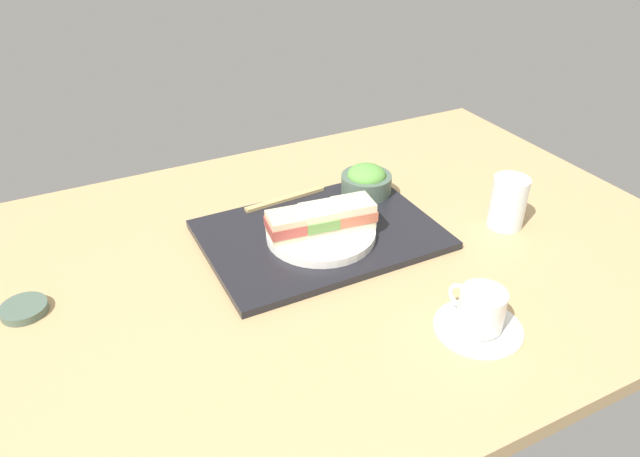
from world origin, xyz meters
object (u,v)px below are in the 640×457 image
(sandwich_far, at_px, (288,225))
(small_sauce_dish, at_px, (24,309))
(drinking_glass, at_px, (508,202))
(sandwich_near, at_px, (353,213))
(sandwich_middle, at_px, (321,219))
(salad_bowl, at_px, (366,181))
(coffee_cup, at_px, (480,313))
(chopsticks_pair, at_px, (285,199))
(sandwich_plate, at_px, (321,233))

(sandwich_far, height_order, small_sauce_dish, sandwich_far)
(drinking_glass, bearing_deg, small_sauce_dish, -9.42)
(sandwich_near, xyz_separation_m, sandwich_middle, (0.07, -0.01, -0.00))
(salad_bowl, height_order, coffee_cup, salad_bowl)
(sandwich_near, relative_size, coffee_cup, 0.60)
(sandwich_near, height_order, salad_bowl, sandwich_near)
(sandwich_far, xyz_separation_m, coffee_cup, (-0.18, 0.35, -0.02))
(sandwich_middle, bearing_deg, chopsticks_pair, -89.06)
(small_sauce_dish, bearing_deg, salad_bowl, -173.95)
(sandwich_plate, bearing_deg, sandwich_middle, 63.43)
(salad_bowl, xyz_separation_m, chopsticks_pair, (0.17, -0.05, -0.03))
(sandwich_near, distance_m, sandwich_middle, 0.07)
(sandwich_plate, height_order, sandwich_far, sandwich_far)
(chopsticks_pair, bearing_deg, drinking_glass, 143.50)
(sandwich_plate, bearing_deg, sandwich_far, -9.14)
(drinking_glass, xyz_separation_m, small_sauce_dish, (0.92, -0.15, -0.05))
(sandwich_far, height_order, chopsticks_pair, sandwich_far)
(small_sauce_dish, bearing_deg, sandwich_near, 175.23)
(sandwich_middle, bearing_deg, small_sauce_dish, -4.23)
(sandwich_middle, height_order, drinking_glass, drinking_glass)
(sandwich_far, bearing_deg, sandwich_near, 170.86)
(sandwich_far, xyz_separation_m, salad_bowl, (-0.24, -0.11, -0.01))
(sandwich_plate, bearing_deg, coffee_cup, 108.73)
(sandwich_plate, xyz_separation_m, salad_bowl, (-0.17, -0.12, 0.02))
(sandwich_middle, xyz_separation_m, coffee_cup, (-0.11, 0.34, -0.03))
(salad_bowl, relative_size, small_sauce_dish, 1.44)
(sandwich_plate, relative_size, sandwich_near, 2.51)
(sandwich_plate, height_order, sandwich_near, sandwich_near)
(drinking_glass, bearing_deg, coffee_cup, 41.24)
(sandwich_plate, distance_m, chopsticks_pair, 0.17)
(sandwich_middle, bearing_deg, coffee_cup, 108.73)
(chopsticks_pair, xyz_separation_m, small_sauce_dish, (0.54, 0.13, -0.01))
(sandwich_middle, height_order, chopsticks_pair, sandwich_middle)
(sandwich_plate, distance_m, salad_bowl, 0.21)
(sandwich_far, relative_size, coffee_cup, 0.59)
(salad_bowl, distance_m, chopsticks_pair, 0.18)
(sandwich_far, xyz_separation_m, small_sauce_dish, (0.48, -0.03, -0.05))
(sandwich_middle, xyz_separation_m, sandwich_far, (0.07, -0.01, -0.00))
(coffee_cup, bearing_deg, sandwich_plate, -71.27)
(small_sauce_dish, bearing_deg, drinking_glass, 170.58)
(sandwich_plate, height_order, drinking_glass, drinking_glass)
(sandwich_near, distance_m, chopsticks_pair, 0.19)
(small_sauce_dish, bearing_deg, sandwich_plate, 175.77)
(salad_bowl, height_order, drinking_glass, drinking_glass)
(small_sauce_dish, bearing_deg, sandwich_middle, 175.77)
(sandwich_plate, bearing_deg, small_sauce_dish, -4.23)
(salad_bowl, bearing_deg, sandwich_plate, 33.94)
(drinking_glass, bearing_deg, sandwich_plate, -16.68)
(coffee_cup, distance_m, small_sauce_dish, 0.76)
(sandwich_far, height_order, salad_bowl, salad_bowl)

